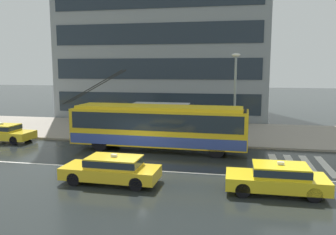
% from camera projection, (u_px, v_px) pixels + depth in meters
% --- Properties ---
extents(ground_plane, '(160.00, 160.00, 0.00)m').
position_uv_depth(ground_plane, '(128.00, 163.00, 19.65)').
color(ground_plane, black).
extents(sidewalk_slab, '(80.00, 10.00, 0.14)m').
position_uv_depth(sidewalk_slab, '(164.00, 131.00, 29.31)').
color(sidewalk_slab, gray).
rests_on(sidewalk_slab, ground_plane).
extents(crosswalk_stripe_edge_near, '(0.44, 4.40, 0.01)m').
position_uv_depth(crosswalk_stripe_edge_near, '(275.00, 163.00, 19.50)').
color(crosswalk_stripe_edge_near, beige).
rests_on(crosswalk_stripe_edge_near, ground_plane).
extents(crosswalk_stripe_inner_a, '(0.44, 4.40, 0.01)m').
position_uv_depth(crosswalk_stripe_inner_a, '(292.00, 164.00, 19.32)').
color(crosswalk_stripe_inner_a, beige).
rests_on(crosswalk_stripe_inner_a, ground_plane).
extents(crosswalk_stripe_center, '(0.44, 4.40, 0.01)m').
position_uv_depth(crosswalk_stripe_center, '(309.00, 165.00, 19.15)').
color(crosswalk_stripe_center, beige).
rests_on(crosswalk_stripe_center, ground_plane).
extents(crosswalk_stripe_inner_b, '(0.44, 4.40, 0.01)m').
position_uv_depth(crosswalk_stripe_inner_b, '(326.00, 166.00, 18.98)').
color(crosswalk_stripe_inner_b, beige).
rests_on(crosswalk_stripe_inner_b, ground_plane).
extents(lane_centre_line, '(72.00, 0.14, 0.01)m').
position_uv_depth(lane_centre_line, '(122.00, 169.00, 18.49)').
color(lane_centre_line, silver).
rests_on(lane_centre_line, ground_plane).
extents(trolleybus, '(12.41, 2.88, 5.27)m').
position_uv_depth(trolleybus, '(159.00, 126.00, 22.49)').
color(trolleybus, yellow).
rests_on(trolleybus, ground_plane).
extents(taxi_oncoming_near, '(4.59, 1.86, 1.39)m').
position_uv_depth(taxi_oncoming_near, '(112.00, 168.00, 16.14)').
color(taxi_oncoming_near, yellow).
rests_on(taxi_oncoming_near, ground_plane).
extents(taxi_queued_behind_bus, '(4.42, 1.96, 1.39)m').
position_uv_depth(taxi_queued_behind_bus, '(3.00, 132.00, 25.30)').
color(taxi_queued_behind_bus, yellow).
rests_on(taxi_queued_behind_bus, ground_plane).
extents(taxi_oncoming_far, '(4.27, 1.85, 1.39)m').
position_uv_depth(taxi_oncoming_far, '(278.00, 177.00, 14.83)').
color(taxi_oncoming_far, yellow).
rests_on(taxi_oncoming_far, ground_plane).
extents(bus_shelter, '(4.19, 1.71, 2.62)m').
position_uv_depth(bus_shelter, '(161.00, 112.00, 25.84)').
color(bus_shelter, gray).
rests_on(bus_shelter, sidewalk_slab).
extents(pedestrian_at_shelter, '(1.26, 1.26, 1.98)m').
position_uv_depth(pedestrian_at_shelter, '(196.00, 118.00, 25.41)').
color(pedestrian_at_shelter, navy).
rests_on(pedestrian_at_shelter, sidewalk_slab).
extents(pedestrian_approaching_curb, '(1.20, 1.20, 1.94)m').
position_uv_depth(pedestrian_approaching_curb, '(103.00, 118.00, 25.46)').
color(pedestrian_approaching_curb, '#1B2A2D').
rests_on(pedestrian_approaching_curb, sidewalk_slab).
extents(pedestrian_walking_past, '(0.38, 0.38, 1.67)m').
position_uv_depth(pedestrian_walking_past, '(177.00, 127.00, 25.14)').
color(pedestrian_walking_past, '#53474B').
rests_on(pedestrian_walking_past, sidewalk_slab).
extents(street_lamp, '(0.60, 0.32, 6.21)m').
position_uv_depth(street_lamp, '(235.00, 90.00, 23.58)').
color(street_lamp, gray).
rests_on(street_lamp, sidewalk_slab).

